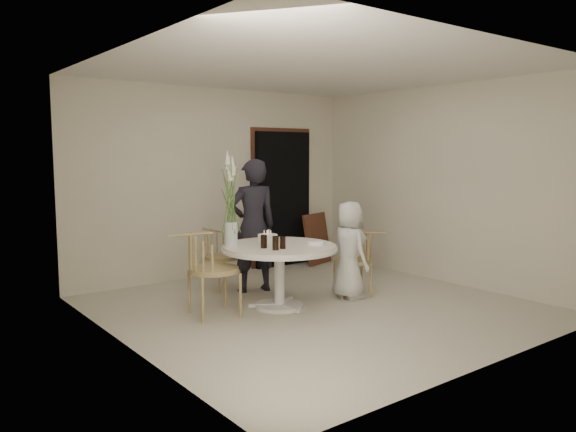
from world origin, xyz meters
TOP-DOWN VIEW (x-y plane):
  - ground at (0.00, 0.00)m, footprint 4.50×4.50m
  - room_shell at (0.00, 0.00)m, footprint 4.50×4.50m
  - doorway at (1.15, 2.19)m, footprint 1.00×0.10m
  - door_trim at (1.15, 2.23)m, footprint 1.12×0.03m
  - table at (-0.35, 0.25)m, footprint 1.33×1.33m
  - picture_frame at (1.66, 1.95)m, footprint 0.64×0.35m
  - chair_far at (-0.43, 1.54)m, footprint 0.46×0.49m
  - chair_right at (0.83, 0.12)m, footprint 0.59×0.57m
  - chair_left at (-1.23, 0.46)m, footprint 0.61×0.57m
  - girl at (-0.16, 1.08)m, footprint 0.70×0.54m
  - boy at (0.59, 0.07)m, footprint 0.46×0.63m
  - birthday_cake at (-0.40, 0.41)m, footprint 0.23×0.23m
  - cola_tumbler_a at (-0.46, 0.04)m, footprint 0.07×0.07m
  - cola_tumbler_b at (-0.57, 0.02)m, footprint 0.09×0.09m
  - cola_tumbler_c at (-0.61, 0.20)m, footprint 0.07×0.07m
  - cola_tumbler_d at (-0.60, 0.20)m, footprint 0.08×0.08m
  - plate_stack at (0.00, 0.02)m, footprint 0.23×0.23m
  - flower_vase at (-0.82, 0.54)m, footprint 0.15×0.15m

SIDE VIEW (x-z plane):
  - ground at x=0.00m, z-range 0.00..0.00m
  - picture_frame at x=1.66m, z-range 0.00..0.81m
  - chair_far at x=-0.43m, z-range 0.11..0.89m
  - chair_right at x=0.83m, z-range 0.12..0.91m
  - boy at x=0.59m, z-range 0.00..1.20m
  - chair_left at x=-1.23m, z-range 0.14..1.08m
  - table at x=-0.35m, z-range 0.25..0.98m
  - plate_stack at x=0.00m, z-range 0.73..0.78m
  - birthday_cake at x=-0.40m, z-range 0.71..0.86m
  - cola_tumbler_a at x=-0.46m, z-range 0.73..0.87m
  - cola_tumbler_d at x=-0.60m, z-range 0.73..0.87m
  - cola_tumbler_c at x=-0.61m, z-range 0.73..0.88m
  - cola_tumbler_b at x=-0.57m, z-range 0.73..0.88m
  - girl at x=-0.16m, z-range 0.00..1.70m
  - doorway at x=1.15m, z-range 0.00..2.10m
  - door_trim at x=1.15m, z-range 0.00..2.22m
  - flower_vase at x=-0.82m, z-range 0.70..1.79m
  - room_shell at x=0.00m, z-range -0.63..3.87m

